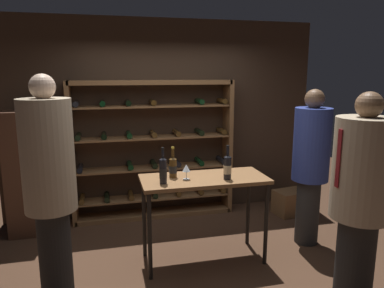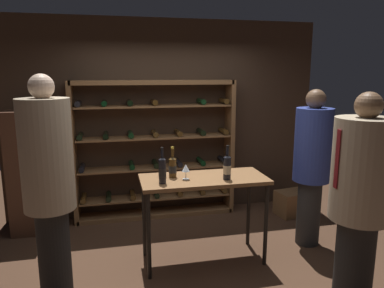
{
  "view_description": "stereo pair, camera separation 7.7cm",
  "coord_description": "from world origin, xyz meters",
  "px_view_note": "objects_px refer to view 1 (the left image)",
  "views": [
    {
      "loc": [
        -0.86,
        -3.64,
        2.07
      ],
      "look_at": [
        0.08,
        0.19,
        1.29
      ],
      "focal_mm": 33.9,
      "sensor_mm": 36.0,
      "label": 1
    },
    {
      "loc": [
        -0.79,
        -3.65,
        2.07
      ],
      "look_at": [
        0.08,
        0.19,
        1.29
      ],
      "focal_mm": 33.9,
      "sensor_mm": 36.0,
      "label": 2
    }
  ],
  "objects_px": {
    "wine_crate": "(291,202)",
    "wine_glass_stemmed_right": "(186,169)",
    "wine_bottle_red_label": "(173,167)",
    "wine_rack": "(154,151)",
    "tasting_table": "(204,187)",
    "person_host_in_suit": "(50,182)",
    "wine_bottle_gold_foil": "(163,170)",
    "wine_bottle_black_capsule": "(227,167)",
    "person_guest_khaki": "(361,192)",
    "display_cabinet": "(25,174)",
    "wine_glass_stemmed_left": "(163,169)",
    "person_guest_plum_blouse": "(311,161)"
  },
  "relations": [
    {
      "from": "wine_bottle_red_label",
      "to": "wine_glass_stemmed_left",
      "type": "xyz_separation_m",
      "value": [
        -0.1,
        0.02,
        -0.02
      ]
    },
    {
      "from": "tasting_table",
      "to": "person_host_in_suit",
      "type": "distance_m",
      "value": 1.58
    },
    {
      "from": "wine_bottle_gold_foil",
      "to": "wine_rack",
      "type": "bearing_deg",
      "value": 85.79
    },
    {
      "from": "wine_rack",
      "to": "person_guest_plum_blouse",
      "type": "bearing_deg",
      "value": -37.19
    },
    {
      "from": "wine_crate",
      "to": "wine_glass_stemmed_left",
      "type": "bearing_deg",
      "value": -156.64
    },
    {
      "from": "wine_rack",
      "to": "tasting_table",
      "type": "height_order",
      "value": "wine_rack"
    },
    {
      "from": "wine_rack",
      "to": "person_host_in_suit",
      "type": "xyz_separation_m",
      "value": [
        -1.15,
        -1.83,
        0.17
      ]
    },
    {
      "from": "wine_crate",
      "to": "wine_bottle_black_capsule",
      "type": "bearing_deg",
      "value": -141.55
    },
    {
      "from": "person_host_in_suit",
      "to": "wine_bottle_black_capsule",
      "type": "distance_m",
      "value": 1.74
    },
    {
      "from": "wine_crate",
      "to": "wine_bottle_gold_foil",
      "type": "relative_size",
      "value": 1.28
    },
    {
      "from": "person_host_in_suit",
      "to": "person_guest_khaki",
      "type": "bearing_deg",
      "value": 48.46
    },
    {
      "from": "display_cabinet",
      "to": "wine_bottle_red_label",
      "type": "bearing_deg",
      "value": -33.33
    },
    {
      "from": "person_host_in_suit",
      "to": "display_cabinet",
      "type": "relative_size",
      "value": 1.29
    },
    {
      "from": "display_cabinet",
      "to": "wine_bottle_gold_foil",
      "type": "xyz_separation_m",
      "value": [
        1.57,
        -1.32,
        0.3
      ]
    },
    {
      "from": "display_cabinet",
      "to": "wine_bottle_gold_foil",
      "type": "height_order",
      "value": "display_cabinet"
    },
    {
      "from": "wine_bottle_gold_foil",
      "to": "person_guest_khaki",
      "type": "bearing_deg",
      "value": -30.61
    },
    {
      "from": "person_guest_khaki",
      "to": "person_host_in_suit",
      "type": "xyz_separation_m",
      "value": [
        -2.62,
        0.63,
        0.1
      ]
    },
    {
      "from": "person_host_in_suit",
      "to": "wine_glass_stemmed_right",
      "type": "distance_m",
      "value": 1.35
    },
    {
      "from": "wine_glass_stemmed_right",
      "to": "wine_bottle_red_label",
      "type": "bearing_deg",
      "value": 138.03
    },
    {
      "from": "wine_rack",
      "to": "wine_glass_stemmed_right",
      "type": "bearing_deg",
      "value": -84.13
    },
    {
      "from": "display_cabinet",
      "to": "wine_bottle_gold_foil",
      "type": "distance_m",
      "value": 2.07
    },
    {
      "from": "person_guest_plum_blouse",
      "to": "display_cabinet",
      "type": "distance_m",
      "value": 3.56
    },
    {
      "from": "wine_rack",
      "to": "wine_bottle_red_label",
      "type": "distance_m",
      "value": 1.33
    },
    {
      "from": "person_host_in_suit",
      "to": "wine_rack",
      "type": "bearing_deg",
      "value": 119.97
    },
    {
      "from": "person_host_in_suit",
      "to": "wine_glass_stemmed_right",
      "type": "height_order",
      "value": "person_host_in_suit"
    },
    {
      "from": "wine_rack",
      "to": "person_guest_khaki",
      "type": "xyz_separation_m",
      "value": [
        1.47,
        -2.46,
        0.07
      ]
    },
    {
      "from": "person_guest_plum_blouse",
      "to": "display_cabinet",
      "type": "relative_size",
      "value": 1.18
    },
    {
      "from": "wine_crate",
      "to": "wine_glass_stemmed_right",
      "type": "xyz_separation_m",
      "value": [
        -1.83,
        -1.02,
        0.9
      ]
    },
    {
      "from": "wine_bottle_red_label",
      "to": "wine_bottle_gold_foil",
      "type": "relative_size",
      "value": 0.89
    },
    {
      "from": "person_guest_khaki",
      "to": "person_host_in_suit",
      "type": "bearing_deg",
      "value": 78.78
    },
    {
      "from": "wine_bottle_gold_foil",
      "to": "wine_bottle_black_capsule",
      "type": "xyz_separation_m",
      "value": [
        0.68,
        -0.01,
        -0.01
      ]
    },
    {
      "from": "wine_bottle_gold_foil",
      "to": "wine_bottle_black_capsule",
      "type": "relative_size",
      "value": 1.03
    },
    {
      "from": "person_host_in_suit",
      "to": "wine_glass_stemmed_right",
      "type": "bearing_deg",
      "value": 78.84
    },
    {
      "from": "wine_glass_stemmed_right",
      "to": "person_guest_khaki",
      "type": "bearing_deg",
      "value": -37.73
    },
    {
      "from": "tasting_table",
      "to": "person_host_in_suit",
      "type": "relative_size",
      "value": 0.66
    },
    {
      "from": "wine_crate",
      "to": "wine_bottle_red_label",
      "type": "distance_m",
      "value": 2.34
    },
    {
      "from": "person_guest_plum_blouse",
      "to": "person_guest_khaki",
      "type": "xyz_separation_m",
      "value": [
        -0.23,
        -1.17,
        0.01
      ]
    },
    {
      "from": "display_cabinet",
      "to": "wine_glass_stemmed_left",
      "type": "height_order",
      "value": "display_cabinet"
    },
    {
      "from": "wine_crate",
      "to": "wine_bottle_red_label",
      "type": "bearing_deg",
      "value": -154.96
    },
    {
      "from": "tasting_table",
      "to": "wine_crate",
      "type": "bearing_deg",
      "value": 31.37
    },
    {
      "from": "wine_crate",
      "to": "tasting_table",
      "type": "bearing_deg",
      "value": -148.63
    },
    {
      "from": "wine_bottle_gold_foil",
      "to": "wine_bottle_black_capsule",
      "type": "distance_m",
      "value": 0.68
    },
    {
      "from": "person_host_in_suit",
      "to": "wine_bottle_gold_foil",
      "type": "xyz_separation_m",
      "value": [
        1.04,
        0.3,
        -0.05
      ]
    },
    {
      "from": "tasting_table",
      "to": "wine_glass_stemmed_left",
      "type": "bearing_deg",
      "value": 166.26
    },
    {
      "from": "person_guest_plum_blouse",
      "to": "wine_bottle_red_label",
      "type": "bearing_deg",
      "value": -170.73
    },
    {
      "from": "person_guest_plum_blouse",
      "to": "wine_crate",
      "type": "relative_size",
      "value": 3.93
    },
    {
      "from": "wine_bottle_red_label",
      "to": "wine_rack",
      "type": "bearing_deg",
      "value": 91.12
    },
    {
      "from": "wine_bottle_red_label",
      "to": "wine_bottle_gold_foil",
      "type": "xyz_separation_m",
      "value": [
        -0.14,
        -0.2,
        0.02
      ]
    },
    {
      "from": "person_guest_plum_blouse",
      "to": "person_host_in_suit",
      "type": "distance_m",
      "value": 2.9
    },
    {
      "from": "person_guest_khaki",
      "to": "wine_bottle_gold_foil",
      "type": "xyz_separation_m",
      "value": [
        -1.58,
        0.94,
        0.05
      ]
    }
  ]
}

